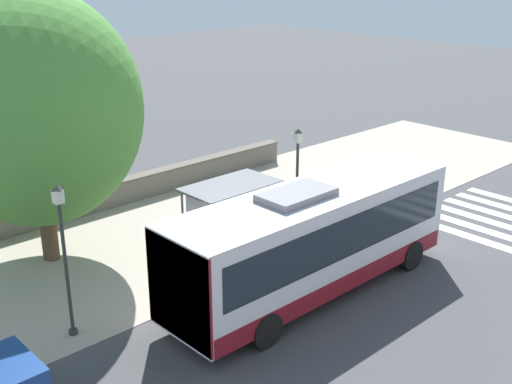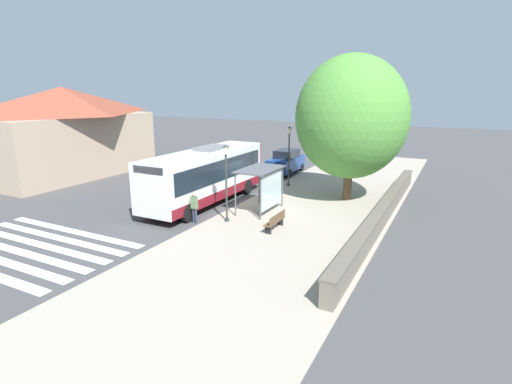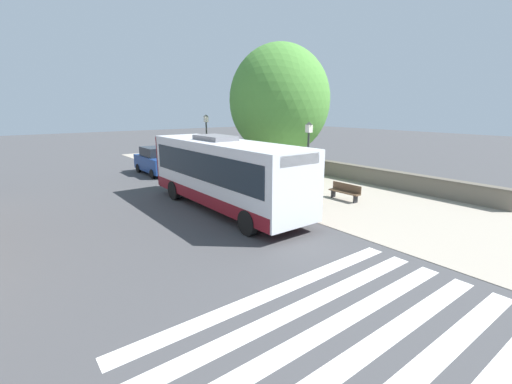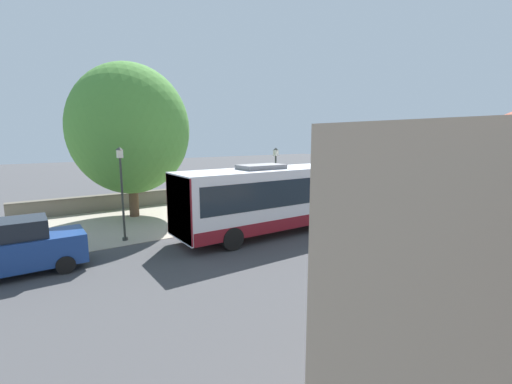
{
  "view_description": "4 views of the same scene",
  "coord_description": "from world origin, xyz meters",
  "px_view_note": "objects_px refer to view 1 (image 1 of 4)",
  "views": [
    {
      "loc": [
        13.66,
        -11.99,
        9.7
      ],
      "look_at": [
        -1.43,
        2.12,
        2.15
      ],
      "focal_mm": 45.0,
      "sensor_mm": 36.0,
      "label": 1
    },
    {
      "loc": [
        -11.8,
        21.22,
        6.96
      ],
      "look_at": [
        -1.45,
        1.11,
        1.08
      ],
      "focal_mm": 28.0,
      "sensor_mm": 36.0,
      "label": 2
    },
    {
      "loc": [
        10.48,
        14.83,
        4.78
      ],
      "look_at": [
        1.53,
        3.16,
        1.14
      ],
      "focal_mm": 24.0,
      "sensor_mm": 36.0,
      "label": 3
    },
    {
      "loc": [
        15.34,
        -9.03,
        4.78
      ],
      "look_at": [
        0.5,
        1.24,
        1.89
      ],
      "focal_mm": 24.0,
      "sensor_mm": 36.0,
      "label": 4
    }
  ],
  "objects_px": {
    "bus": "(312,238)",
    "bus_shelter": "(227,195)",
    "bench": "(244,206)",
    "pedestrian": "(344,217)",
    "street_lamp_far": "(297,175)",
    "shade_tree": "(34,109)",
    "street_lamp_near": "(64,249)"
  },
  "relations": [
    {
      "from": "shade_tree",
      "to": "street_lamp_far",
      "type": "bearing_deg",
      "value": 57.84
    },
    {
      "from": "bench",
      "to": "shade_tree",
      "type": "bearing_deg",
      "value": -103.19
    },
    {
      "from": "bench",
      "to": "street_lamp_far",
      "type": "xyz_separation_m",
      "value": [
        2.87,
        -0.02,
        1.99
      ]
    },
    {
      "from": "bus_shelter",
      "to": "shade_tree",
      "type": "height_order",
      "value": "shade_tree"
    },
    {
      "from": "bus",
      "to": "street_lamp_near",
      "type": "xyz_separation_m",
      "value": [
        -2.8,
        -6.55,
        0.77
      ]
    },
    {
      "from": "bench",
      "to": "street_lamp_far",
      "type": "bearing_deg",
      "value": -0.44
    },
    {
      "from": "street_lamp_near",
      "to": "bus",
      "type": "bearing_deg",
      "value": 66.85
    },
    {
      "from": "bus",
      "to": "bus_shelter",
      "type": "height_order",
      "value": "bus"
    },
    {
      "from": "bench",
      "to": "bus",
      "type": "bearing_deg",
      "value": -23.19
    },
    {
      "from": "bench",
      "to": "bus_shelter",
      "type": "bearing_deg",
      "value": -51.81
    },
    {
      "from": "pedestrian",
      "to": "street_lamp_far",
      "type": "height_order",
      "value": "street_lamp_far"
    },
    {
      "from": "bus_shelter",
      "to": "pedestrian",
      "type": "relative_size",
      "value": 1.91
    },
    {
      "from": "bus",
      "to": "street_lamp_near",
      "type": "bearing_deg",
      "value": -113.15
    },
    {
      "from": "pedestrian",
      "to": "bus_shelter",
      "type": "bearing_deg",
      "value": -123.0
    },
    {
      "from": "bus",
      "to": "bus_shelter",
      "type": "relative_size",
      "value": 3.12
    },
    {
      "from": "bus",
      "to": "pedestrian",
      "type": "xyz_separation_m",
      "value": [
        -1.64,
        3.51,
        -0.81
      ]
    },
    {
      "from": "bus",
      "to": "bench",
      "type": "bearing_deg",
      "value": 156.81
    },
    {
      "from": "bench",
      "to": "shade_tree",
      "type": "height_order",
      "value": "shade_tree"
    },
    {
      "from": "bus_shelter",
      "to": "bench",
      "type": "xyz_separation_m",
      "value": [
        -1.98,
        2.52,
        -1.65
      ]
    },
    {
      "from": "bus_shelter",
      "to": "street_lamp_near",
      "type": "xyz_separation_m",
      "value": [
        1.12,
        -6.56,
        0.45
      ]
    },
    {
      "from": "shade_tree",
      "to": "bus",
      "type": "bearing_deg",
      "value": 32.19
    },
    {
      "from": "bus_shelter",
      "to": "street_lamp_far",
      "type": "xyz_separation_m",
      "value": [
        0.89,
        2.5,
        0.35
      ]
    },
    {
      "from": "bus",
      "to": "bus_shelter",
      "type": "bearing_deg",
      "value": 179.88
    },
    {
      "from": "bus",
      "to": "shade_tree",
      "type": "relative_size",
      "value": 1.12
    },
    {
      "from": "street_lamp_near",
      "to": "shade_tree",
      "type": "xyz_separation_m",
      "value": [
        -4.81,
        1.76,
        2.65
      ]
    },
    {
      "from": "bench",
      "to": "shade_tree",
      "type": "relative_size",
      "value": 0.2
    },
    {
      "from": "bus_shelter",
      "to": "bench",
      "type": "relative_size",
      "value": 1.77
    },
    {
      "from": "pedestrian",
      "to": "shade_tree",
      "type": "height_order",
      "value": "shade_tree"
    },
    {
      "from": "street_lamp_near",
      "to": "street_lamp_far",
      "type": "xyz_separation_m",
      "value": [
        -0.22,
        9.06,
        -0.11
      ]
    },
    {
      "from": "bus_shelter",
      "to": "street_lamp_far",
      "type": "height_order",
      "value": "street_lamp_far"
    },
    {
      "from": "pedestrian",
      "to": "bus",
      "type": "bearing_deg",
      "value": -64.93
    },
    {
      "from": "street_lamp_near",
      "to": "shade_tree",
      "type": "distance_m",
      "value": 5.77
    }
  ]
}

